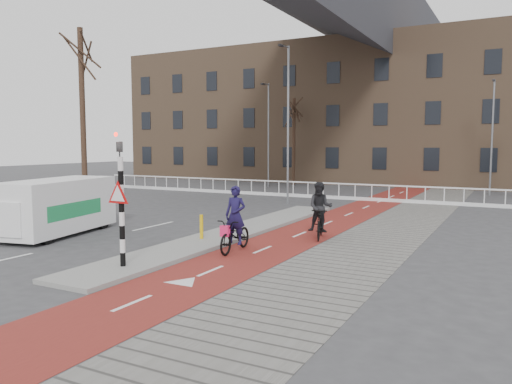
% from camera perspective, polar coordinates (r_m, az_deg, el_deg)
% --- Properties ---
extents(ground, '(120.00, 120.00, 0.00)m').
position_cam_1_polar(ground, '(14.95, -7.97, -7.43)').
color(ground, '#38383A').
rests_on(ground, ground).
extents(bike_lane, '(2.50, 60.00, 0.01)m').
position_cam_1_polar(bike_lane, '(23.15, 9.82, -2.83)').
color(bike_lane, maroon).
rests_on(bike_lane, ground).
extents(sidewalk, '(3.00, 60.00, 0.01)m').
position_cam_1_polar(sidewalk, '(22.45, 16.64, -3.24)').
color(sidewalk, slate).
rests_on(sidewalk, ground).
extents(curb_island, '(1.80, 16.00, 0.12)m').
position_cam_1_polar(curb_island, '(18.60, -2.49, -4.63)').
color(curb_island, gray).
rests_on(curb_island, ground).
extents(traffic_signal, '(0.80, 0.80, 3.68)m').
position_cam_1_polar(traffic_signal, '(13.46, -15.21, -0.42)').
color(traffic_signal, black).
rests_on(traffic_signal, curb_island).
extents(bollard, '(0.12, 0.12, 0.82)m').
position_cam_1_polar(bollard, '(17.10, -6.26, -3.96)').
color(bollard, '#E5B40C').
rests_on(bollard, curb_island).
extents(cyclist_near, '(0.86, 2.02, 2.04)m').
position_cam_1_polar(cyclist_near, '(15.45, -2.37, -4.33)').
color(cyclist_near, black).
rests_on(cyclist_near, bike_lane).
extents(cyclist_far, '(1.02, 1.94, 2.00)m').
position_cam_1_polar(cyclist_far, '(17.66, 7.34, -2.66)').
color(cyclist_far, black).
rests_on(cyclist_far, bike_lane).
extents(van, '(2.78, 5.01, 2.04)m').
position_cam_1_polar(van, '(19.71, -21.80, -1.47)').
color(van, white).
rests_on(van, ground).
extents(railing, '(28.00, 0.10, 0.99)m').
position_cam_1_polar(railing, '(31.97, 2.63, 0.08)').
color(railing, silver).
rests_on(railing, ground).
extents(townhouse_row, '(46.00, 10.00, 15.90)m').
position_cam_1_polar(townhouse_row, '(45.51, 13.26, 11.03)').
color(townhouse_row, '#7F6047').
rests_on(townhouse_row, ground).
extents(tree_left, '(0.29, 0.29, 9.40)m').
position_cam_1_polar(tree_left, '(28.36, -19.19, 7.98)').
color(tree_left, black).
rests_on(tree_left, ground).
extents(tree_mid, '(0.27, 0.27, 6.99)m').
position_cam_1_polar(tree_mid, '(40.79, 4.32, 5.74)').
color(tree_mid, black).
rests_on(tree_mid, ground).
extents(streetlight_near, '(0.12, 0.12, 8.66)m').
position_cam_1_polar(streetlight_near, '(27.89, 3.69, 7.56)').
color(streetlight_near, slate).
rests_on(streetlight_near, ground).
extents(streetlight_left, '(0.12, 0.12, 7.92)m').
position_cam_1_polar(streetlight_left, '(38.57, 1.43, 6.45)').
color(streetlight_left, slate).
rests_on(streetlight_left, ground).
extents(streetlight_right, '(0.12, 0.12, 7.40)m').
position_cam_1_polar(streetlight_right, '(35.63, 25.37, 5.58)').
color(streetlight_right, slate).
rests_on(streetlight_right, ground).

